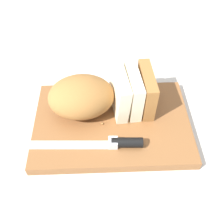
{
  "coord_description": "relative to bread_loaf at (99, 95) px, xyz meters",
  "views": [
    {
      "loc": [
        -0.01,
        -0.39,
        0.51
      ],
      "look_at": [
        0.0,
        0.0,
        0.05
      ],
      "focal_mm": 42.46,
      "sensor_mm": 36.0,
      "label": 1
    }
  ],
  "objects": [
    {
      "name": "crumb_near_knife",
      "position": [
        0.11,
        -0.03,
        -0.05
      ],
      "size": [
        0.0,
        0.0,
        0.0
      ],
      "primitive_type": "sphere",
      "color": "#A8753D",
      "rests_on": "cutting_board"
    },
    {
      "name": "crumb_near_loaf",
      "position": [
        0.01,
        -0.05,
        -0.05
      ],
      "size": [
        0.0,
        0.0,
        0.0
      ],
      "primitive_type": "sphere",
      "color": "#A8753D",
      "rests_on": "cutting_board"
    },
    {
      "name": "bread_knife",
      "position": [
        0.02,
        -0.11,
        -0.04
      ],
      "size": [
        0.27,
        0.03,
        0.02
      ],
      "rotation": [
        0.0,
        0.0,
        3.11
      ],
      "color": "silver",
      "rests_on": "cutting_board"
    },
    {
      "name": "bread_loaf",
      "position": [
        0.0,
        0.0,
        0.0
      ],
      "size": [
        0.25,
        0.14,
        0.1
      ],
      "rotation": [
        0.0,
        0.0,
        0.1
      ],
      "color": "#996633",
      "rests_on": "cutting_board"
    },
    {
      "name": "cutting_board",
      "position": [
        0.03,
        -0.04,
        -0.06
      ],
      "size": [
        0.37,
        0.25,
        0.02
      ],
      "primitive_type": "cube",
      "rotation": [
        0.0,
        0.0,
        0.01
      ],
      "color": "brown",
      "rests_on": "ground_plane"
    },
    {
      "name": "ground_plane",
      "position": [
        0.03,
        -0.04,
        -0.07
      ],
      "size": [
        3.0,
        3.0,
        0.0
      ],
      "primitive_type": "plane",
      "color": "beige"
    }
  ]
}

